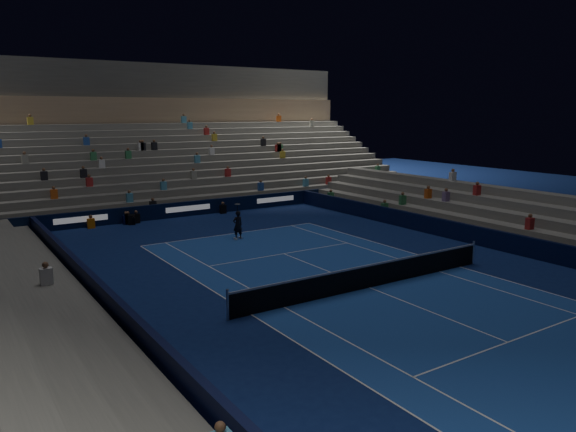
# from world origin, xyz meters

# --- Properties ---
(ground) EXTENTS (90.00, 90.00, 0.00)m
(ground) POSITION_xyz_m (0.00, 0.00, 0.00)
(ground) COLOR #0D1C52
(ground) RESTS_ON ground
(court_surface) EXTENTS (10.97, 23.77, 0.01)m
(court_surface) POSITION_xyz_m (0.00, 0.00, 0.01)
(court_surface) COLOR #1C439B
(court_surface) RESTS_ON ground
(sponsor_barrier_far) EXTENTS (44.00, 0.25, 1.00)m
(sponsor_barrier_far) POSITION_xyz_m (0.00, 18.50, 0.50)
(sponsor_barrier_far) COLOR black
(sponsor_barrier_far) RESTS_ON ground
(sponsor_barrier_east) EXTENTS (0.25, 37.00, 1.00)m
(sponsor_barrier_east) POSITION_xyz_m (9.70, 0.00, 0.50)
(sponsor_barrier_east) COLOR black
(sponsor_barrier_east) RESTS_ON ground
(sponsor_barrier_west) EXTENTS (0.25, 37.00, 1.00)m
(sponsor_barrier_west) POSITION_xyz_m (-9.70, 0.00, 0.50)
(sponsor_barrier_west) COLOR #080D33
(sponsor_barrier_west) RESTS_ON ground
(grandstand_main) EXTENTS (44.00, 15.20, 11.20)m
(grandstand_main) POSITION_xyz_m (0.00, 27.90, 3.38)
(grandstand_main) COLOR slate
(grandstand_main) RESTS_ON ground
(grandstand_east) EXTENTS (5.00, 37.00, 2.50)m
(grandstand_east) POSITION_xyz_m (13.17, 0.00, 0.92)
(grandstand_east) COLOR slate
(grandstand_east) RESTS_ON ground
(grandstand_west) EXTENTS (5.00, 37.00, 2.50)m
(grandstand_west) POSITION_xyz_m (-13.17, 0.00, 0.92)
(grandstand_west) COLOR slate
(grandstand_west) RESTS_ON ground
(tennis_net) EXTENTS (12.90, 0.10, 1.10)m
(tennis_net) POSITION_xyz_m (0.00, 0.00, 0.50)
(tennis_net) COLOR #B2B2B7
(tennis_net) RESTS_ON ground
(tennis_player) EXTENTS (0.60, 0.41, 1.61)m
(tennis_player) POSITION_xyz_m (-0.38, 10.52, 0.80)
(tennis_player) COLOR black
(tennis_player) RESTS_ON ground
(broadcast_camera) EXTENTS (0.61, 0.98, 0.60)m
(broadcast_camera) POSITION_xyz_m (-4.06, 17.82, 0.31)
(broadcast_camera) COLOR black
(broadcast_camera) RESTS_ON ground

